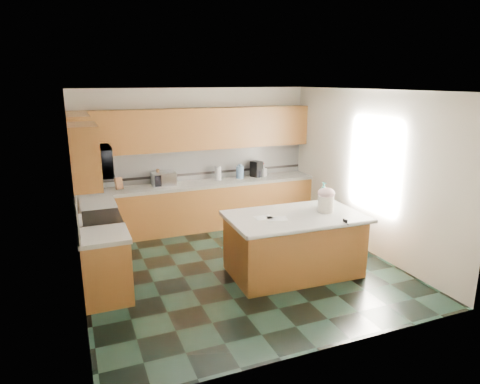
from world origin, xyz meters
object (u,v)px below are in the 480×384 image
treat_jar (326,204)px  coffee_maker (257,169)px  island_base (294,246)px  soap_bottle_island (323,195)px  toaster_oven (164,179)px  island_top (295,217)px  knife_block (119,184)px

treat_jar → coffee_maker: coffee_maker is taller
island_base → soap_bottle_island: bearing=18.6°
soap_bottle_island → coffee_maker: soap_bottle_island is taller
toaster_oven → soap_bottle_island: bearing=-49.0°
island_top → treat_jar: (0.51, -0.03, 0.15)m
soap_bottle_island → knife_block: (-2.81, 2.35, -0.09)m
knife_block → toaster_oven: size_ratio=0.50×
island_top → treat_jar: 0.53m
island_top → soap_bottle_island: soap_bottle_island is taller
soap_bottle_island → coffee_maker: size_ratio=1.25×
island_top → coffee_maker: size_ratio=6.19×
treat_jar → knife_block: size_ratio=1.14×
soap_bottle_island → toaster_oven: size_ratio=0.92×
island_top → knife_block: size_ratio=9.01×
island_base → knife_block: bearing=133.2°
island_base → knife_block: (-2.21, 2.52, 0.60)m
treat_jar → knife_block: 3.73m
treat_jar → soap_bottle_island: size_ratio=0.63×
island_base → toaster_oven: bearing=120.9°
toaster_oven → coffee_maker: size_ratio=1.36×
treat_jar → coffee_maker: bearing=86.9°
island_top → toaster_oven: (-1.39, 2.52, 0.16)m
knife_block → toaster_oven: 0.82m
treat_jar → knife_block: treat_jar is taller
island_base → toaster_oven: toaster_oven is taller
island_base → coffee_maker: (0.53, 2.55, 0.65)m
knife_block → coffee_maker: 2.74m
island_base → soap_bottle_island: soap_bottle_island is taller
island_top → knife_block: bearing=133.2°
knife_block → soap_bottle_island: bearing=-53.1°
island_base → island_top: 0.46m
treat_jar → coffee_maker: (0.02, 2.59, 0.03)m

